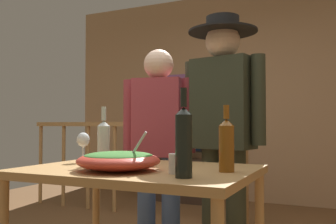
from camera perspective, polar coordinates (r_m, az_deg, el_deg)
The scene contains 14 objects.
back_wall at distance 5.07m, azimuth 13.12°, elevation 2.54°, with size 5.44×0.10×2.78m, color tan.
framed_picture at distance 5.38m, azimuth 0.98°, elevation 3.60°, with size 0.44×0.03×0.39m, color #8F5595.
stair_railing at distance 4.11m, azimuth -1.24°, elevation -6.94°, with size 2.70×0.10×1.08m.
tv_console at distance 5.05m, azimuth 2.01°, elevation -10.22°, with size 0.90×0.40×0.55m, color #38281E.
flat_screen_tv at distance 4.97m, azimuth 1.86°, elevation -3.91°, with size 0.63×0.12×0.49m.
serving_table at distance 1.97m, azimuth -4.41°, elevation -10.82°, with size 1.16×0.83×0.78m.
salad_bowl at distance 1.85m, azimuth -7.52°, elevation -7.20°, with size 0.41×0.41×0.21m.
wine_glass at distance 2.30m, azimuth -12.77°, elevation -4.32°, with size 0.08×0.08×0.18m.
wine_bottle_dark at distance 1.58m, azimuth 2.40°, elevation -4.37°, with size 0.07×0.07×0.38m.
wine_bottle_clear at distance 2.18m, azimuth -9.76°, elevation -4.32°, with size 0.07×0.07×0.33m.
wine_bottle_amber at distance 1.79m, azimuth 8.88°, elevation -4.85°, with size 0.07×0.07×0.31m.
mug_white at distance 1.71m, azimuth 1.45°, elevation -7.86°, with size 0.11×0.08×0.09m.
person_standing_left at distance 2.69m, azimuth -1.44°, elevation -4.21°, with size 0.52×0.28×1.54m.
person_standing_right at distance 2.51m, azimuth 8.38°, elevation -1.08°, with size 0.58×0.46×1.72m.
Camera 1 is at (1.04, -2.17, 1.00)m, focal length 40.09 mm.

